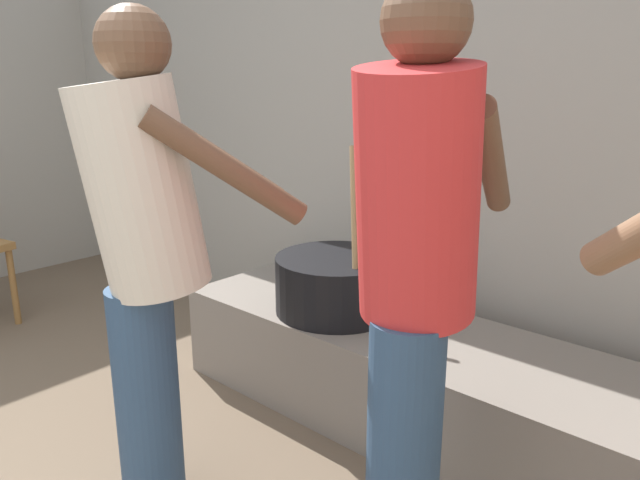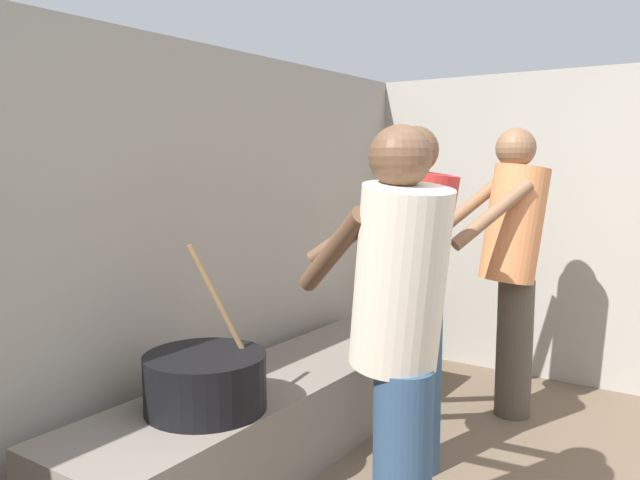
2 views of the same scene
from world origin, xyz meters
TOP-DOWN VIEW (x-y plane):
  - block_enclosure_rear at (0.00, 2.58)m, footprint 5.58×0.20m
  - hearth_ledge at (0.76, 2.06)m, footprint 2.45×0.60m
  - cooking_pot_main at (0.21, 2.02)m, footprint 0.51×0.51m
  - cook_in_cream_shirt at (0.22, 1.14)m, footprint 0.60×0.72m
  - cook_in_red_shirt at (0.96, 1.44)m, footprint 0.51×0.73m
  - cook_in_orange_shirt at (1.83, 1.26)m, footprint 0.73×0.66m

SIDE VIEW (x-z plane):
  - hearth_ledge at x=0.76m, z-range 0.00..0.41m
  - cooking_pot_main at x=0.21m, z-range 0.18..0.87m
  - cook_in_cream_shirt at x=0.22m, z-range 0.11..1.66m
  - cook_in_red_shirt at x=0.96m, z-range 0.11..1.71m
  - cook_in_orange_shirt at x=1.83m, z-range 0.12..1.74m
  - block_enclosure_rear at x=0.00m, z-range 0.00..2.02m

